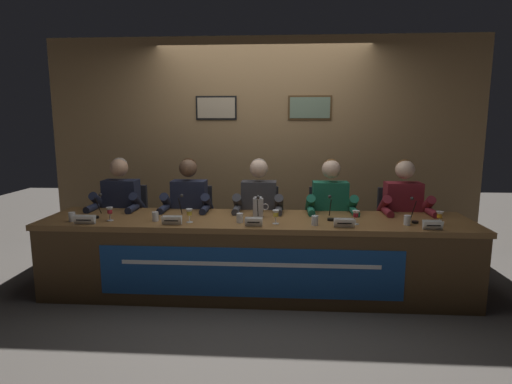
{
  "coord_description": "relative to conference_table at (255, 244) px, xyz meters",
  "views": [
    {
      "loc": [
        0.25,
        -3.8,
        1.61
      ],
      "look_at": [
        0.0,
        0.0,
        0.97
      ],
      "focal_mm": 29.23,
      "sensor_mm": 36.0,
      "label": 1
    }
  ],
  "objects": [
    {
      "name": "chair_left",
      "position": [
        -0.74,
        0.71,
        -0.06
      ],
      "size": [
        0.44,
        0.45,
        0.92
      ],
      "color": "black",
      "rests_on": "ground_plane"
    },
    {
      "name": "juice_glass_center",
      "position": [
        0.19,
        -0.08,
        0.3
      ],
      "size": [
        0.06,
        0.06,
        0.12
      ],
      "color": "white",
      "rests_on": "conference_table"
    },
    {
      "name": "nameplate_left",
      "position": [
        -0.72,
        -0.18,
        0.26
      ],
      "size": [
        0.17,
        0.06,
        0.08
      ],
      "color": "white",
      "rests_on": "conference_table"
    },
    {
      "name": "nameplate_far_right",
      "position": [
        1.5,
        -0.21,
        0.26
      ],
      "size": [
        0.16,
        0.06,
        0.08
      ],
      "color": "white",
      "rests_on": "conference_table"
    },
    {
      "name": "water_cup_right",
      "position": [
        0.53,
        -0.12,
        0.25
      ],
      "size": [
        0.06,
        0.06,
        0.08
      ],
      "color": "silver",
      "rests_on": "conference_table"
    },
    {
      "name": "nameplate_right",
      "position": [
        0.78,
        -0.18,
        0.26
      ],
      "size": [
        0.17,
        0.06,
        0.08
      ],
      "color": "white",
      "rests_on": "conference_table"
    },
    {
      "name": "panelist_far_left",
      "position": [
        -1.47,
        0.51,
        0.22
      ],
      "size": [
        0.51,
        0.48,
        1.24
      ],
      "color": "black",
      "rests_on": "ground_plane"
    },
    {
      "name": "microphone_far_right",
      "position": [
        1.43,
        0.06,
        0.29
      ],
      "size": [
        0.06,
        0.17,
        0.22
      ],
      "color": "black",
      "rests_on": "conference_table"
    },
    {
      "name": "juice_glass_far_left",
      "position": [
        -1.33,
        -0.06,
        0.3
      ],
      "size": [
        0.06,
        0.06,
        0.12
      ],
      "color": "white",
      "rests_on": "conference_table"
    },
    {
      "name": "water_pitcher_central",
      "position": [
        0.02,
        0.17,
        0.31
      ],
      "size": [
        0.15,
        0.1,
        0.21
      ],
      "color": "silver",
      "rests_on": "conference_table"
    },
    {
      "name": "water_cup_far_left",
      "position": [
        -1.66,
        -0.11,
        0.25
      ],
      "size": [
        0.06,
        0.06,
        0.08
      ],
      "color": "silver",
      "rests_on": "conference_table"
    },
    {
      "name": "panelist_right",
      "position": [
        0.74,
        0.51,
        0.22
      ],
      "size": [
        0.51,
        0.48,
        1.24
      ],
      "color": "black",
      "rests_on": "ground_plane"
    },
    {
      "name": "water_cup_left",
      "position": [
        -0.91,
        -0.05,
        0.25
      ],
      "size": [
        0.06,
        0.06,
        0.08
      ],
      "color": "silver",
      "rests_on": "conference_table"
    },
    {
      "name": "juice_glass_far_right",
      "position": [
        1.62,
        -0.04,
        0.3
      ],
      "size": [
        0.06,
        0.06,
        0.12
      ],
      "color": "white",
      "rests_on": "conference_table"
    },
    {
      "name": "chair_right",
      "position": [
        0.74,
        0.71,
        -0.06
      ],
      "size": [
        0.44,
        0.45,
        0.92
      ],
      "color": "black",
      "rests_on": "ground_plane"
    },
    {
      "name": "panelist_left",
      "position": [
        -0.74,
        0.51,
        0.22
      ],
      "size": [
        0.51,
        0.48,
        1.24
      ],
      "color": "black",
      "rests_on": "ground_plane"
    },
    {
      "name": "nameplate_far_left",
      "position": [
        -1.5,
        -0.2,
        0.26
      ],
      "size": [
        0.19,
        0.06,
        0.08
      ],
      "color": "white",
      "rests_on": "conference_table"
    },
    {
      "name": "chair_far_left",
      "position": [
        -1.47,
        0.71,
        -0.06
      ],
      "size": [
        0.44,
        0.45,
        0.92
      ],
      "color": "black",
      "rests_on": "ground_plane"
    },
    {
      "name": "microphone_center",
      "position": [
        0.02,
        0.04,
        0.29
      ],
      "size": [
        0.06,
        0.17,
        0.22
      ],
      "color": "black",
      "rests_on": "conference_table"
    },
    {
      "name": "microphone_right",
      "position": [
        0.69,
        0.11,
        0.29
      ],
      "size": [
        0.06,
        0.17,
        0.22
      ],
      "color": "black",
      "rests_on": "conference_table"
    },
    {
      "name": "wall_back_panelled",
      "position": [
        0.0,
        1.41,
        0.8
      ],
      "size": [
        5.18,
        0.14,
        2.6
      ],
      "color": "#937047",
      "rests_on": "ground_plane"
    },
    {
      "name": "chair_far_right",
      "position": [
        1.47,
        0.71,
        -0.06
      ],
      "size": [
        0.44,
        0.45,
        0.92
      ],
      "color": "black",
      "rests_on": "ground_plane"
    },
    {
      "name": "water_cup_center",
      "position": [
        -0.13,
        -0.06,
        0.25
      ],
      "size": [
        0.06,
        0.06,
        0.08
      ],
      "color": "silver",
      "rests_on": "conference_table"
    },
    {
      "name": "microphone_left",
      "position": [
        -0.71,
        0.07,
        0.29
      ],
      "size": [
        0.06,
        0.17,
        0.22
      ],
      "color": "black",
      "rests_on": "conference_table"
    },
    {
      "name": "juice_glass_right",
      "position": [
        0.89,
        -0.06,
        0.3
      ],
      "size": [
        0.06,
        0.06,
        0.12
      ],
      "color": "white",
      "rests_on": "conference_table"
    },
    {
      "name": "water_cup_far_right",
      "position": [
        1.34,
        -0.05,
        0.25
      ],
      "size": [
        0.06,
        0.06,
        0.08
      ],
      "color": "silver",
      "rests_on": "conference_table"
    },
    {
      "name": "panelist_far_right",
      "position": [
        1.47,
        0.51,
        0.22
      ],
      "size": [
        0.51,
        0.48,
        1.24
      ],
      "color": "black",
      "rests_on": "ground_plane"
    },
    {
      "name": "microphone_far_left",
      "position": [
        -1.5,
        0.06,
        0.29
      ],
      "size": [
        0.06,
        0.17,
        0.22
      ],
      "color": "black",
      "rests_on": "conference_table"
    },
    {
      "name": "ground_plane",
      "position": [
        0.0,
        0.12,
        -0.5
      ],
      "size": [
        12.0,
        12.0,
        0.0
      ],
      "primitive_type": "plane",
      "color": "#4C4742"
    },
    {
      "name": "nameplate_center",
      "position": [
        0.0,
        -0.19,
        0.26
      ],
      "size": [
        0.15,
        0.06,
        0.08
      ],
      "color": "white",
      "rests_on": "conference_table"
    },
    {
      "name": "juice_glass_left",
      "position": [
        -0.59,
        -0.08,
        0.3
      ],
      "size": [
        0.06,
        0.06,
        0.12
      ],
      "color": "white",
      "rests_on": "conference_table"
    },
    {
      "name": "conference_table",
      "position": [
        0.0,
        0.0,
        0.0
      ],
      "size": [
        3.98,
        0.82,
        0.72
      ],
      "color": "brown",
      "rests_on": "ground_plane"
    },
    {
      "name": "chair_center",
      "position": [
        0.0,
        0.71,
        -0.06
      ],
      "size": [
        0.44,
        0.45,
        0.92
      ],
      "color": "black",
      "rests_on": "ground_plane"
    },
    {
      "name": "panelist_center",
      "position": [
        0.0,
        0.51,
        0.22
      ],
      "size": [
        0.51,
        0.48,
        1.24
      ],
      "color": "black",
      "rests_on": "ground_plane"
    }
  ]
}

